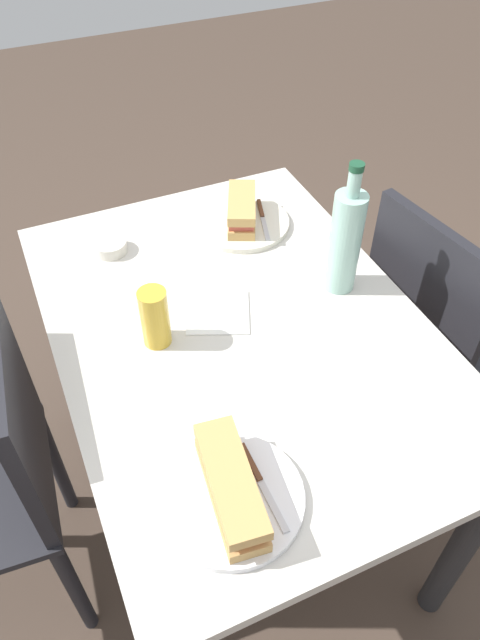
{
  "coord_description": "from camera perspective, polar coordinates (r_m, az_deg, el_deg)",
  "views": [
    {
      "loc": [
        0.83,
        -0.37,
        1.66
      ],
      "look_at": [
        0.0,
        0.0,
        0.75
      ],
      "focal_mm": 33.05,
      "sensor_mm": 36.0,
      "label": 1
    }
  ],
  "objects": [
    {
      "name": "dining_table",
      "position": [
        1.39,
        0.0,
        -3.94
      ],
      "size": [
        1.12,
        0.79,
        0.73
      ],
      "color": "beige",
      "rests_on": "ground"
    },
    {
      "name": "chair_far",
      "position": [
        1.72,
        18.58,
        -0.55
      ],
      "size": [
        0.45,
        0.45,
        0.87
      ],
      "color": "black",
      "rests_on": "ground"
    },
    {
      "name": "plate_far",
      "position": [
        1.59,
        0.17,
        9.41
      ],
      "size": [
        0.25,
        0.25,
        0.01
      ],
      "primitive_type": "cylinder",
      "color": "silver",
      "rests_on": "dining_table"
    },
    {
      "name": "beer_glass",
      "position": [
        1.24,
        -8.25,
        0.24
      ],
      "size": [
        0.06,
        0.06,
        0.14
      ],
      "primitive_type": "cylinder",
      "color": "gold",
      "rests_on": "dining_table"
    },
    {
      "name": "baguette_sandwich_near",
      "position": [
        1.01,
        -0.89,
        -15.72
      ],
      "size": [
        0.23,
        0.1,
        0.07
      ],
      "color": "tan",
      "rests_on": "plate_near"
    },
    {
      "name": "paper_napkin",
      "position": [
        1.33,
        -2.15,
        0.73
      ],
      "size": [
        0.18,
        0.18,
        0.0
      ],
      "primitive_type": "cube",
      "rotation": [
        0.0,
        0.0,
        -0.4
      ],
      "color": "white",
      "rests_on": "dining_table"
    },
    {
      "name": "knife_near",
      "position": [
        1.05,
        1.95,
        -15.25
      ],
      "size": [
        0.18,
        0.01,
        0.01
      ],
      "color": "silver",
      "rests_on": "plate_near"
    },
    {
      "name": "plate_near",
      "position": [
        1.05,
        -0.86,
        -16.83
      ],
      "size": [
        0.25,
        0.25,
        0.01
      ],
      "primitive_type": "cylinder",
      "color": "white",
      "rests_on": "dining_table"
    },
    {
      "name": "baguette_sandwich_far",
      "position": [
        1.56,
        0.17,
        10.64
      ],
      "size": [
        0.19,
        0.14,
        0.07
      ],
      "color": "tan",
      "rests_on": "plate_far"
    },
    {
      "name": "knife_far",
      "position": [
        1.59,
        2.19,
        9.93
      ],
      "size": [
        0.18,
        0.06,
        0.01
      ],
      "color": "silver",
      "rests_on": "plate_far"
    },
    {
      "name": "olive_bowl",
      "position": [
        1.53,
        -12.45,
        6.96
      ],
      "size": [
        0.08,
        0.08,
        0.03
      ],
      "primitive_type": "cylinder",
      "color": "silver",
      "rests_on": "dining_table"
    },
    {
      "name": "water_bottle",
      "position": [
        1.34,
        10.15,
        7.59
      ],
      "size": [
        0.07,
        0.07,
        0.32
      ],
      "color": "#99C6B7",
      "rests_on": "dining_table"
    },
    {
      "name": "ground_plane",
      "position": [
        1.89,
        0.0,
        -16.26
      ],
      "size": [
        8.0,
        8.0,
        0.0
      ],
      "primitive_type": "plane",
      "color": "#47382D"
    }
  ]
}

